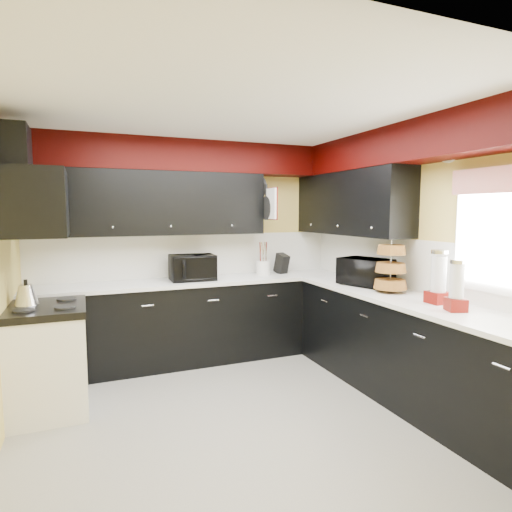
{
  "coord_description": "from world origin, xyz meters",
  "views": [
    {
      "loc": [
        -1.19,
        -3.21,
        1.71
      ],
      "look_at": [
        0.47,
        0.87,
        1.25
      ],
      "focal_mm": 30.0,
      "sensor_mm": 36.0,
      "label": 1
    }
  ],
  "objects_px": {
    "microwave": "(366,272)",
    "knife_block": "(282,264)",
    "utensil_crock": "(263,268)",
    "kettle": "(26,295)",
    "toaster_oven": "(193,268)"
  },
  "relations": [
    {
      "from": "microwave",
      "to": "kettle",
      "type": "xyz_separation_m",
      "value": [
        -3.19,
        0.39,
        -0.08
      ]
    },
    {
      "from": "knife_block",
      "to": "kettle",
      "type": "distance_m",
      "value": 2.85
    },
    {
      "from": "microwave",
      "to": "kettle",
      "type": "bearing_deg",
      "value": 64.67
    },
    {
      "from": "knife_block",
      "to": "kettle",
      "type": "bearing_deg",
      "value": -176.94
    },
    {
      "from": "microwave",
      "to": "kettle",
      "type": "relative_size",
      "value": 2.69
    },
    {
      "from": "toaster_oven",
      "to": "knife_block",
      "type": "relative_size",
      "value": 2.04
    },
    {
      "from": "microwave",
      "to": "knife_block",
      "type": "height_order",
      "value": "microwave"
    },
    {
      "from": "kettle",
      "to": "knife_block",
      "type": "bearing_deg",
      "value": 14.82
    },
    {
      "from": "toaster_oven",
      "to": "kettle",
      "type": "relative_size",
      "value": 2.58
    },
    {
      "from": "microwave",
      "to": "knife_block",
      "type": "relative_size",
      "value": 2.12
    },
    {
      "from": "utensil_crock",
      "to": "knife_block",
      "type": "bearing_deg",
      "value": 8.73
    },
    {
      "from": "utensil_crock",
      "to": "microwave",
      "type": "bearing_deg",
      "value": -56.8
    },
    {
      "from": "utensil_crock",
      "to": "kettle",
      "type": "xyz_separation_m",
      "value": [
        -2.49,
        -0.69,
        -0.02
      ]
    },
    {
      "from": "utensil_crock",
      "to": "kettle",
      "type": "relative_size",
      "value": 0.91
    },
    {
      "from": "knife_block",
      "to": "kettle",
      "type": "xyz_separation_m",
      "value": [
        -2.76,
        -0.73,
        -0.06
      ]
    }
  ]
}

